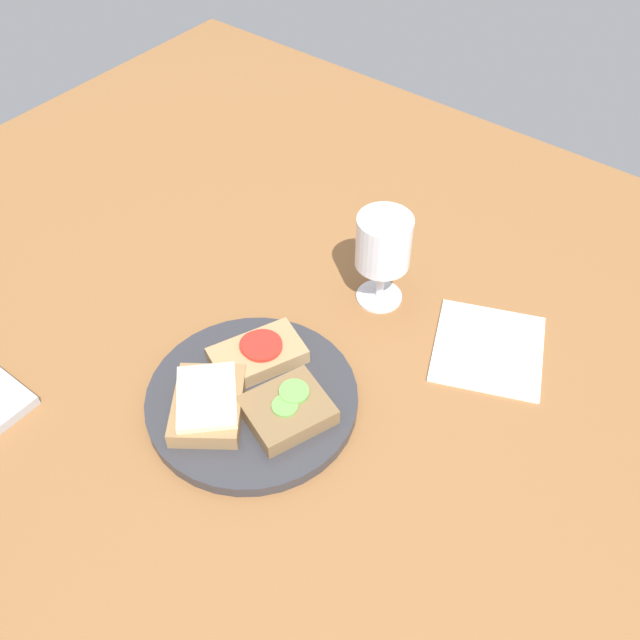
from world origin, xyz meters
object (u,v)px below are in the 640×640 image
(sandwich_with_cheese, at_px, (208,403))
(sandwich_with_cucumber, at_px, (288,409))
(plate, at_px, (252,399))
(sandwich_with_tomato, at_px, (258,354))
(napkin, at_px, (488,349))
(wine_glass, at_px, (383,246))

(sandwich_with_cheese, distance_m, sandwich_with_cucumber, 0.09)
(plate, height_order, sandwich_with_cheese, sandwich_with_cheese)
(plate, bearing_deg, sandwich_with_tomato, 32.51)
(napkin, bearing_deg, sandwich_with_tomato, 133.80)
(sandwich_with_cheese, height_order, napkin, sandwich_with_cheese)
(sandwich_with_cucumber, xyz_separation_m, wine_glass, (0.24, 0.03, 0.06))
(sandwich_with_tomato, bearing_deg, napkin, -46.20)
(sandwich_with_tomato, bearing_deg, wine_glass, -13.64)
(plate, distance_m, sandwich_with_cucumber, 0.06)
(sandwich_with_cucumber, height_order, wine_glass, wine_glass)
(sandwich_with_cucumber, height_order, sandwich_with_tomato, sandwich_with_cucumber)
(wine_glass, bearing_deg, sandwich_with_tomato, 166.36)
(sandwich_with_cheese, bearing_deg, wine_glass, -8.41)
(plate, xyz_separation_m, sandwich_with_cheese, (-0.05, 0.02, 0.02))
(plate, relative_size, wine_glass, 1.85)
(sandwich_with_cheese, relative_size, sandwich_with_tomato, 1.03)
(plate, relative_size, napkin, 1.76)
(sandwich_with_cheese, bearing_deg, napkin, -34.98)
(napkin, bearing_deg, sandwich_with_cheese, 145.02)
(sandwich_with_cucumber, distance_m, napkin, 0.28)
(plate, xyz_separation_m, wine_glass, (0.24, -0.02, 0.08))
(plate, distance_m, sandwich_with_cheese, 0.06)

